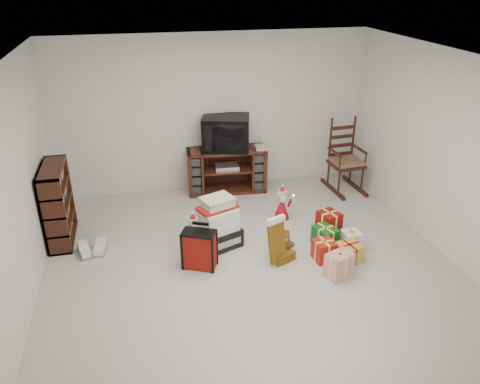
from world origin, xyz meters
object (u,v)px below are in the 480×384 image
at_px(mrs_claus_figurine, 194,237).
at_px(gift_pile, 218,226).
at_px(teddy_bear, 283,243).
at_px(tv_stand, 227,170).
at_px(bookshelf, 58,205).
at_px(sneaker_pair, 92,250).
at_px(gift_cluster, 336,244).
at_px(rocking_chair, 344,164).
at_px(crt_television, 226,133).
at_px(santa_figurine, 282,207).
at_px(red_suitcase, 200,250).

bearing_deg(mrs_claus_figurine, gift_pile, 8.50).
height_order(gift_pile, teddy_bear, gift_pile).
relative_size(tv_stand, bookshelf, 1.22).
height_order(sneaker_pair, gift_cluster, gift_cluster).
bearing_deg(rocking_chair, gift_cluster, -120.61).
bearing_deg(gift_pile, mrs_claus_figurine, 167.42).
xyz_separation_m(gift_pile, mrs_claus_figurine, (-0.33, -0.05, -0.09)).
bearing_deg(crt_television, gift_pile, -90.11).
xyz_separation_m(tv_stand, mrs_claus_figurine, (-0.79, -1.72, -0.15)).
xyz_separation_m(teddy_bear, santa_figurine, (0.24, 0.83, 0.07)).
xyz_separation_m(bookshelf, santa_figurine, (3.05, -0.18, -0.30)).
bearing_deg(bookshelf, gift_pile, -18.05).
xyz_separation_m(tv_stand, bookshelf, (-2.48, -1.01, 0.15)).
relative_size(tv_stand, red_suitcase, 2.21).
height_order(santa_figurine, mrs_claus_figurine, mrs_claus_figurine).
distance_m(tv_stand, teddy_bear, 2.06).
relative_size(bookshelf, mrs_claus_figurine, 1.89).
relative_size(rocking_chair, santa_figurine, 2.21).
bearing_deg(santa_figurine, tv_stand, 115.62).
relative_size(bookshelf, santa_figurine, 1.90).
bearing_deg(santa_figurine, rocking_chair, 32.19).
height_order(tv_stand, crt_television, crt_television).
xyz_separation_m(tv_stand, red_suitcase, (-0.77, -2.10, -0.11)).
bearing_deg(tv_stand, gift_cluster, -61.54).
height_order(mrs_claus_figurine, gift_cluster, mrs_claus_figurine).
height_order(tv_stand, gift_cluster, tv_stand).
distance_m(bookshelf, teddy_bear, 3.01).
height_order(bookshelf, santa_figurine, bookshelf).
distance_m(rocking_chair, crt_television, 2.03).
bearing_deg(teddy_bear, red_suitcase, -175.99).
bearing_deg(bookshelf, red_suitcase, -32.52).
height_order(gift_cluster, crt_television, crt_television).
bearing_deg(rocking_chair, mrs_claus_figurine, -156.95).
bearing_deg(gift_pile, sneaker_pair, 152.24).
xyz_separation_m(santa_figurine, mrs_claus_figurine, (-1.36, -0.53, 0.00)).
bearing_deg(crt_television, teddy_bear, -65.66).
bearing_deg(gift_pile, bookshelf, 140.87).
bearing_deg(red_suitcase, sneaker_pair, 179.44).
relative_size(tv_stand, gift_cluster, 1.16).
xyz_separation_m(rocking_chair, gift_cluster, (-0.93, -1.85, -0.28)).
xyz_separation_m(sneaker_pair, gift_cluster, (3.07, -0.72, 0.08)).
xyz_separation_m(bookshelf, sneaker_pair, (0.40, -0.47, -0.46)).
bearing_deg(red_suitcase, tv_stand, 94.66).
distance_m(tv_stand, crt_television, 0.63).
relative_size(red_suitcase, crt_television, 0.70).
xyz_separation_m(bookshelf, mrs_claus_figurine, (1.70, -0.71, -0.30)).
xyz_separation_m(bookshelf, gift_pile, (2.02, -0.66, -0.20)).
relative_size(gift_pile, crt_television, 0.83).
distance_m(red_suitcase, teddy_bear, 1.11).
distance_m(tv_stand, rocking_chair, 1.95).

